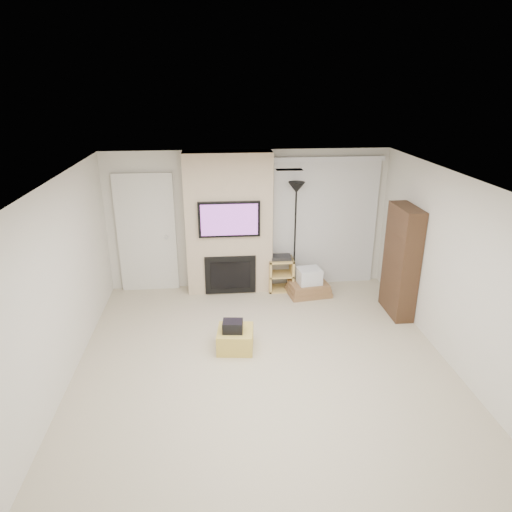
{
  "coord_description": "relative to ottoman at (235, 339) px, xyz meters",
  "views": [
    {
      "loc": [
        -0.59,
        -5.1,
        3.57
      ],
      "look_at": [
        0.0,
        1.2,
        1.15
      ],
      "focal_mm": 32.0,
      "sensor_mm": 36.0,
      "label": 1
    }
  ],
  "objects": [
    {
      "name": "fireplace_wall",
      "position": [
        0.01,
        2.01,
        1.09
      ],
      "size": [
        1.5,
        0.47,
        2.5
      ],
      "color": "#CBB293",
      "rests_on": "floor"
    },
    {
      "name": "box_stack",
      "position": [
        1.4,
        1.67,
        0.04
      ],
      "size": [
        0.8,
        0.65,
        0.49
      ],
      "color": "olive",
      "rests_on": "floor"
    },
    {
      "name": "floor_lamp",
      "position": [
        1.17,
        1.95,
        1.41
      ],
      "size": [
        0.29,
        0.29,
        1.98
      ],
      "color": "black",
      "rests_on": "floor"
    },
    {
      "name": "wall_left",
      "position": [
        -2.14,
        -0.53,
        1.1
      ],
      "size": [
        0.0,
        5.5,
        2.5
      ],
      "primitive_type": "cube",
      "rotation": [
        1.57,
        0.0,
        1.57
      ],
      "color": "silver",
      "rests_on": "ground"
    },
    {
      "name": "av_stand",
      "position": [
        0.92,
        1.92,
        0.2
      ],
      "size": [
        0.45,
        0.38,
        0.66
      ],
      "color": "#DDB765",
      "rests_on": "floor"
    },
    {
      "name": "wall_right",
      "position": [
        2.86,
        -0.53,
        1.1
      ],
      "size": [
        0.0,
        5.5,
        2.5
      ],
      "primitive_type": "cube",
      "rotation": [
        1.57,
        0.0,
        1.57
      ],
      "color": "silver",
      "rests_on": "ground"
    },
    {
      "name": "wall_front",
      "position": [
        0.36,
        -3.28,
        1.1
      ],
      "size": [
        5.0,
        0.0,
        2.5
      ],
      "primitive_type": "cube",
      "rotation": [
        1.57,
        0.0,
        0.0
      ],
      "color": "silver",
      "rests_on": "ground"
    },
    {
      "name": "bookshelf",
      "position": [
        2.7,
        0.86,
        0.75
      ],
      "size": [
        0.3,
        0.8,
        1.8
      ],
      "color": "#372315",
      "rests_on": "floor"
    },
    {
      "name": "black_bag",
      "position": [
        -0.03,
        -0.04,
        0.23
      ],
      "size": [
        0.3,
        0.25,
        0.16
      ],
      "primitive_type": "cube",
      "rotation": [
        0.0,
        0.0,
        -0.11
      ],
      "color": "black",
      "rests_on": "ottoman"
    },
    {
      "name": "floor",
      "position": [
        0.36,
        -0.53,
        -0.15
      ],
      "size": [
        5.0,
        5.5,
        0.0
      ],
      "primitive_type": "cube",
      "color": "beige",
      "rests_on": "ground"
    },
    {
      "name": "hvac_vent",
      "position": [
        0.76,
        0.27,
        2.35
      ],
      "size": [
        0.35,
        0.18,
        0.01
      ],
      "primitive_type": "cube",
      "color": "silver",
      "rests_on": "ceiling"
    },
    {
      "name": "ceiling",
      "position": [
        0.36,
        -0.53,
        2.35
      ],
      "size": [
        5.0,
        5.5,
        0.0
      ],
      "primitive_type": "cube",
      "color": "white",
      "rests_on": "wall_back"
    },
    {
      "name": "entry_door",
      "position": [
        -1.44,
        2.18,
        0.9
      ],
      "size": [
        1.02,
        0.11,
        2.14
      ],
      "color": "silver",
      "rests_on": "floor"
    },
    {
      "name": "wall_back",
      "position": [
        0.36,
        2.22,
        1.1
      ],
      "size": [
        5.0,
        0.0,
        2.5
      ],
      "primitive_type": "cube",
      "rotation": [
        1.57,
        0.0,
        0.0
      ],
      "color": "silver",
      "rests_on": "ground"
    },
    {
      "name": "vertical_blinds",
      "position": [
        1.76,
        2.17,
        1.12
      ],
      "size": [
        1.98,
        0.1,
        2.37
      ],
      "color": "silver",
      "rests_on": "floor"
    },
    {
      "name": "ottoman",
      "position": [
        0.0,
        0.0,
        0.0
      ],
      "size": [
        0.55,
        0.55,
        0.3
      ],
      "primitive_type": "cube",
      "rotation": [
        0.0,
        0.0,
        -0.11
      ],
      "color": "gold",
      "rests_on": "floor"
    }
  ]
}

